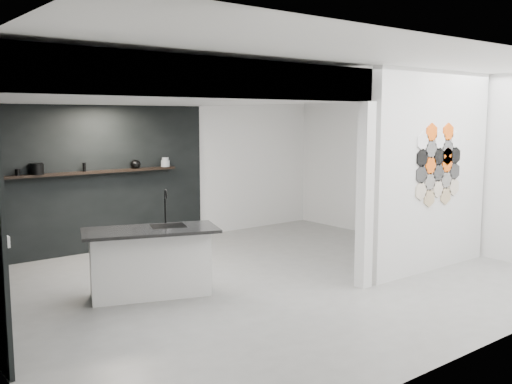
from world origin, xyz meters
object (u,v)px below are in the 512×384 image
at_px(partition_panel, 432,172).
at_px(glass_bowl, 165,163).
at_px(utensil_cup, 18,172).
at_px(kettle, 135,164).
at_px(glass_vase, 165,162).
at_px(kitchen_island, 150,261).
at_px(bottle_dark, 84,167).
at_px(stockpot, 37,169).

distance_m(partition_panel, glass_bowl, 4.39).
bearing_deg(utensil_cup, kettle, 0.00).
bearing_deg(glass_vase, kitchen_island, -123.08).
distance_m(bottle_dark, utensil_cup, 1.00).
bearing_deg(glass_vase, utensil_cup, 180.00).
xyz_separation_m(partition_panel, stockpot, (-4.23, 3.87, 0.00)).
bearing_deg(partition_panel, kettle, 124.26).
xyz_separation_m(kitchen_island, utensil_cup, (-0.79, 2.51, 0.94)).
relative_size(stockpot, utensil_cup, 2.13).
height_order(stockpot, glass_bowl, stockpot).
bearing_deg(partition_panel, bottle_dark, 132.19).
height_order(kettle, glass_vase, glass_vase).
bearing_deg(bottle_dark, kitchen_island, -94.72).
distance_m(kitchen_island, utensil_cup, 2.79).
relative_size(stockpot, bottle_dark, 1.48).
height_order(glass_bowl, utensil_cup, glass_bowl).
distance_m(kettle, bottle_dark, 0.87).
xyz_separation_m(stockpot, glass_bowl, (2.15, 0.00, -0.03)).
relative_size(stockpot, glass_bowl, 1.34).
xyz_separation_m(stockpot, utensil_cup, (-0.27, 0.00, -0.04)).
relative_size(glass_vase, bottle_dark, 1.17).
bearing_deg(bottle_dark, utensil_cup, 180.00).
distance_m(glass_bowl, glass_vase, 0.03).
xyz_separation_m(kitchen_island, bottle_dark, (0.21, 2.51, 0.96)).
height_order(partition_panel, glass_bowl, partition_panel).
xyz_separation_m(partition_panel, kettle, (-2.63, 3.87, -0.01)).
distance_m(kettle, glass_vase, 0.56).
bearing_deg(kettle, glass_vase, 21.14).
relative_size(partition_panel, bottle_dark, 20.55).
bearing_deg(utensil_cup, glass_bowl, 0.00).
distance_m(glass_vase, bottle_dark, 1.43).
xyz_separation_m(glass_bowl, glass_vase, (0.00, 0.00, 0.03)).
height_order(kettle, utensil_cup, kettle).
bearing_deg(bottle_dark, partition_panel, -47.81).
distance_m(stockpot, glass_vase, 2.15).
xyz_separation_m(kitchen_island, glass_vase, (1.64, 2.51, 0.97)).
height_order(kitchen_island, utensil_cup, utensil_cup).
bearing_deg(stockpot, bottle_dark, 0.00).
xyz_separation_m(stockpot, glass_vase, (2.15, 0.00, -0.00)).
xyz_separation_m(kitchen_island, glass_bowl, (1.64, 2.51, 0.94)).
distance_m(partition_panel, utensil_cup, 5.93).
height_order(partition_panel, kettle, partition_panel).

